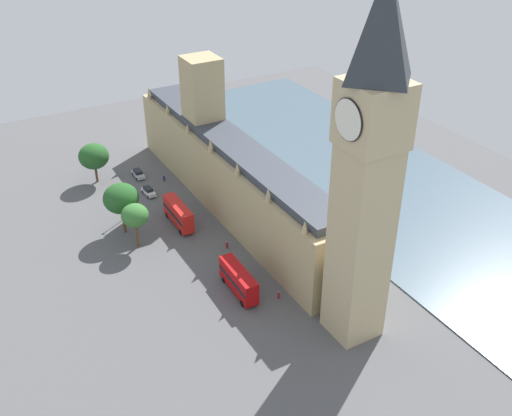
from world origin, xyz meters
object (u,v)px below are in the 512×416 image
double_decker_bus_far_end (178,213)px  plane_tree_corner (94,156)px  car_silver_leading (138,174)px  street_lamp_slot_10 (121,201)px  pedestrian_kerbside (164,178)px  pedestrian_under_trees (227,245)px  double_decker_bus_trailing (239,280)px  plane_tree_by_river_gate (121,198)px  car_white_opposite_hall (148,191)px  clock_tower (368,165)px  parliament_building (230,169)px  plane_tree_near_tower (135,216)px  pedestrian_midblock (279,295)px

double_decker_bus_far_end → plane_tree_corner: plane_tree_corner is taller
car_silver_leading → street_lamp_slot_10: street_lamp_slot_10 is taller
pedestrian_kerbside → pedestrian_under_trees: pedestrian_kerbside is taller
pedestrian_kerbside → street_lamp_slot_10: size_ratio=0.25×
plane_tree_corner → double_decker_bus_trailing: bearing=100.4°
plane_tree_by_river_gate → street_lamp_slot_10: bearing=-103.4°
car_silver_leading → car_white_opposite_hall: same height
clock_tower → car_white_opposite_hall: (12.66, -57.29, -28.54)m
parliament_building → plane_tree_by_river_gate: bearing=-1.7°
car_silver_leading → plane_tree_by_river_gate: size_ratio=0.43×
pedestrian_under_trees → plane_tree_near_tower: 18.34m
car_white_opposite_hall → pedestrian_midblock: car_white_opposite_hall is taller
double_decker_bus_far_end → street_lamp_slot_10: bearing=-36.9°
double_decker_bus_trailing → plane_tree_corner: size_ratio=1.12×
double_decker_bus_trailing → plane_tree_corner: bearing=-78.1°
double_decker_bus_trailing → plane_tree_corner: plane_tree_corner is taller
clock_tower → street_lamp_slot_10: (21.15, -49.86, -24.87)m
car_silver_leading → pedestrian_kerbside: car_silver_leading is taller
pedestrian_midblock → plane_tree_corner: plane_tree_corner is taller
pedestrian_kerbside → plane_tree_corner: size_ratio=0.18×
parliament_building → street_lamp_slot_10: (22.43, -5.28, -3.95)m
car_silver_leading → pedestrian_under_trees: size_ratio=2.97×
pedestrian_midblock → plane_tree_corner: 58.92m
double_decker_bus_far_end → double_decker_bus_trailing: size_ratio=1.00×
parliament_building → plane_tree_near_tower: 23.64m
car_white_opposite_hall → plane_tree_by_river_gate: bearing=47.3°
clock_tower → plane_tree_corner: bearing=-73.2°
street_lamp_slot_10 → car_silver_leading: bearing=-119.6°
double_decker_bus_trailing → pedestrian_midblock: (-5.14, 4.91, -1.96)m
clock_tower → plane_tree_by_river_gate: (22.23, -45.29, -21.66)m
street_lamp_slot_10 → pedestrian_under_trees: bearing=125.6°
double_decker_bus_trailing → car_silver_leading: bearing=-88.0°
plane_tree_near_tower → car_white_opposite_hall: bearing=-116.4°
parliament_building → pedestrian_midblock: 34.15m
car_silver_leading → double_decker_bus_far_end: 23.91m
double_decker_bus_far_end → plane_tree_near_tower: size_ratio=1.14×
car_white_opposite_hall → pedestrian_kerbside: 7.04m
pedestrian_midblock → car_silver_leading: bearing=104.3°
street_lamp_slot_10 → pedestrian_kerbside: bearing=-139.9°
car_silver_leading → double_decker_bus_far_end: size_ratio=0.44×
clock_tower → plane_tree_near_tower: 50.09m
car_silver_leading → pedestrian_under_trees: bearing=97.8°
parliament_building → plane_tree_corner: size_ratio=8.03×
pedestrian_under_trees → car_silver_leading: bearing=-26.3°
pedestrian_midblock → pedestrian_kerbside: size_ratio=0.92×
plane_tree_near_tower → double_decker_bus_far_end: bearing=-161.3°
double_decker_bus_trailing → double_decker_bus_far_end: bearing=-87.8°
car_white_opposite_hall → plane_tree_near_tower: size_ratio=0.49×
plane_tree_corner → street_lamp_slot_10: 19.21m
car_white_opposite_hall → double_decker_bus_trailing: size_ratio=0.43×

